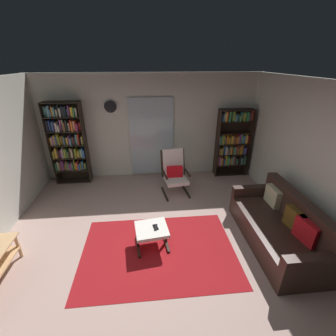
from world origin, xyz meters
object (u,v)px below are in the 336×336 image
object	(u,v)px
ottoman	(152,231)
wall_clock	(110,107)
tv_remote	(156,227)
leather_sofa	(279,228)
bookshelf_near_sofa	(232,143)
bookshelf_near_tv	(68,141)
cell_phone	(156,227)
lounge_armchair	(174,171)

from	to	relation	value
ottoman	wall_clock	bearing A→B (deg)	107.63
tv_remote	leather_sofa	bearing A→B (deg)	4.03
bookshelf_near_sofa	ottoman	size ratio (longest dim) A/B	3.05
bookshelf_near_tv	bookshelf_near_sofa	distance (m)	4.12
leather_sofa	cell_phone	distance (m)	2.08
bookshelf_near_tv	leather_sofa	xyz separation A→B (m)	(4.06, -2.62, -0.78)
bookshelf_near_sofa	cell_phone	distance (m)	3.34
ottoman	cell_phone	size ratio (longest dim) A/B	4.12
bookshelf_near_sofa	wall_clock	distance (m)	3.20
bookshelf_near_sofa	tv_remote	bearing A→B (deg)	-130.13
bookshelf_near_sofa	leather_sofa	world-z (taller)	bookshelf_near_sofa
leather_sofa	ottoman	size ratio (longest dim) A/B	3.34
tv_remote	wall_clock	size ratio (longest dim) A/B	0.50
cell_phone	wall_clock	size ratio (longest dim) A/B	0.48
leather_sofa	bookshelf_near_sofa	bearing A→B (deg)	88.71
cell_phone	bookshelf_near_tv	bearing A→B (deg)	115.14
ottoman	wall_clock	size ratio (longest dim) A/B	1.99
bookshelf_near_sofa	lounge_armchair	distance (m)	1.83
bookshelf_near_tv	cell_phone	xyz separation A→B (m)	(1.98, -2.49, -0.71)
bookshelf_near_tv	bookshelf_near_sofa	xyz separation A→B (m)	(4.11, 0.03, -0.20)
bookshelf_near_sofa	cell_phone	xyz separation A→B (m)	(-2.13, -2.51, -0.51)
bookshelf_near_tv	cell_phone	world-z (taller)	bookshelf_near_tv
lounge_armchair	wall_clock	xyz separation A→B (m)	(-1.43, 0.94, 1.32)
ottoman	cell_phone	world-z (taller)	cell_phone
bookshelf_near_sofa	wall_clock	world-z (taller)	wall_clock
bookshelf_near_sofa	lounge_armchair	xyz separation A→B (m)	(-1.61, -0.79, -0.35)
bookshelf_near_tv	wall_clock	distance (m)	1.32
bookshelf_near_tv	ottoman	distance (m)	3.24
bookshelf_near_tv	wall_clock	world-z (taller)	bookshelf_near_tv
bookshelf_near_sofa	leather_sofa	bearing A→B (deg)	-91.29
tv_remote	cell_phone	size ratio (longest dim) A/B	1.03
leather_sofa	lounge_armchair	world-z (taller)	lounge_armchair
tv_remote	cell_phone	distance (m)	0.01
lounge_armchair	ottoman	distance (m)	1.84
bookshelf_near_tv	ottoman	bearing A→B (deg)	-52.46
bookshelf_near_sofa	wall_clock	bearing A→B (deg)	177.32
bookshelf_near_tv	tv_remote	xyz separation A→B (m)	(1.99, -2.50, -0.71)
ottoman	wall_clock	xyz separation A→B (m)	(-0.85, 2.66, 1.54)
cell_phone	leather_sofa	bearing A→B (deg)	-17.14
bookshelf_near_tv	lounge_armchair	bearing A→B (deg)	-16.99
bookshelf_near_sofa	leather_sofa	size ratio (longest dim) A/B	0.91
leather_sofa	tv_remote	bearing A→B (deg)	176.54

